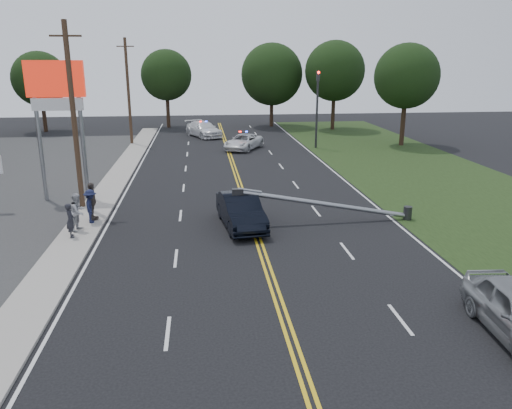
{
  "coord_description": "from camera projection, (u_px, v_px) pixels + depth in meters",
  "views": [
    {
      "loc": [
        -2.52,
        -15.75,
        8.06
      ],
      "look_at": [
        -0.09,
        5.87,
        1.7
      ],
      "focal_mm": 35.0,
      "sensor_mm": 36.0,
      "label": 1
    }
  ],
  "objects": [
    {
      "name": "sidewalk",
      "position": [
        90.0,
        218.0,
        26.17
      ],
      "size": [
        1.8,
        70.0,
        0.12
      ],
      "primitive_type": "cube",
      "color": "gray",
      "rests_on": "ground"
    },
    {
      "name": "centerline_yellow",
      "position": [
        249.0,
        213.0,
        27.09
      ],
      "size": [
        0.36,
        80.0,
        0.0
      ],
      "primitive_type": "cube",
      "color": "gold",
      "rests_on": "ground"
    },
    {
      "name": "bystander_a",
      "position": [
        70.0,
        220.0,
        22.96
      ],
      "size": [
        0.54,
        0.67,
        1.6
      ],
      "primitive_type": "imported",
      "rotation": [
        0.0,
        0.0,
        1.87
      ],
      "color": "#222229",
      "rests_on": "sidewalk"
    },
    {
      "name": "pylon_sign",
      "position": [
        57.0,
        97.0,
        28.1
      ],
      "size": [
        3.2,
        0.35,
        8.0
      ],
      "color": "gray",
      "rests_on": "ground"
    },
    {
      "name": "ground",
      "position": [
        277.0,
        297.0,
        17.55
      ],
      "size": [
        120.0,
        120.0,
        0.0
      ],
      "primitive_type": "plane",
      "color": "black",
      "rests_on": "ground"
    },
    {
      "name": "utility_pole_mid",
      "position": [
        74.0,
        117.0,
        26.59
      ],
      "size": [
        1.6,
        0.28,
        10.0
      ],
      "color": "#382619",
      "rests_on": "ground"
    },
    {
      "name": "bystander_c",
      "position": [
        91.0,
        206.0,
        24.97
      ],
      "size": [
        0.76,
        1.17,
        1.71
      ],
      "primitive_type": "imported",
      "rotation": [
        0.0,
        0.0,
        1.68
      ],
      "color": "#171C3B",
      "rests_on": "sidewalk"
    },
    {
      "name": "traffic_signal",
      "position": [
        317.0,
        103.0,
        45.88
      ],
      "size": [
        0.28,
        0.41,
        7.05
      ],
      "color": "#2D2D30",
      "rests_on": "ground"
    },
    {
      "name": "emergency_b",
      "position": [
        204.0,
        129.0,
        53.55
      ],
      "size": [
        4.43,
        6.06,
        1.63
      ],
      "primitive_type": "imported",
      "rotation": [
        0.0,
        0.0,
        0.43
      ],
      "color": "silver",
      "rests_on": "ground"
    },
    {
      "name": "crashed_sedan",
      "position": [
        241.0,
        211.0,
        24.75
      ],
      "size": [
        2.34,
        5.14,
        1.64
      ],
      "primitive_type": "imported",
      "rotation": [
        0.0,
        0.0,
        0.13
      ],
      "color": "black",
      "rests_on": "ground"
    },
    {
      "name": "grass_verge",
      "position": [
        484.0,
        205.0,
        28.54
      ],
      "size": [
        12.0,
        80.0,
        0.01
      ],
      "primitive_type": "cube",
      "color": "black",
      "rests_on": "ground"
    },
    {
      "name": "tree_8",
      "position": [
        335.0,
        71.0,
        57.59
      ],
      "size": [
        6.89,
        6.89,
        10.19
      ],
      "color": "black",
      "rests_on": "ground"
    },
    {
      "name": "emergency_a",
      "position": [
        243.0,
        142.0,
        46.11
      ],
      "size": [
        4.39,
        5.47,
        1.38
      ],
      "primitive_type": "imported",
      "rotation": [
        0.0,
        0.0,
        -0.5
      ],
      "color": "silver",
      "rests_on": "ground"
    },
    {
      "name": "tree_6",
      "position": [
        166.0,
        75.0,
        59.46
      ],
      "size": [
        6.0,
        6.0,
        9.23
      ],
      "color": "black",
      "rests_on": "ground"
    },
    {
      "name": "bystander_d",
      "position": [
        92.0,
        201.0,
        25.39
      ],
      "size": [
        0.53,
        1.16,
        1.94
      ],
      "primitive_type": "imported",
      "rotation": [
        0.0,
        0.0,
        1.62
      ],
      "color": "#504740",
      "rests_on": "sidewalk"
    },
    {
      "name": "tree_9",
      "position": [
        407.0,
        76.0,
        46.7
      ],
      "size": [
        6.05,
        6.05,
        9.55
      ],
      "color": "black",
      "rests_on": "ground"
    },
    {
      "name": "tree_5",
      "position": [
        40.0,
        79.0,
        55.99
      ],
      "size": [
        6.09,
        6.09,
        8.96
      ],
      "color": "black",
      "rests_on": "ground"
    },
    {
      "name": "bystander_b",
      "position": [
        78.0,
        212.0,
        23.85
      ],
      "size": [
        0.93,
        1.06,
        1.83
      ],
      "primitive_type": "imported",
      "rotation": [
        0.0,
        0.0,
        1.26
      ],
      "color": "#AAABAF",
      "rests_on": "sidewalk"
    },
    {
      "name": "utility_pole_far",
      "position": [
        128.0,
        91.0,
        47.57
      ],
      "size": [
        1.6,
        0.28,
        10.0
      ],
      "color": "#382619",
      "rests_on": "ground"
    },
    {
      "name": "tree_7",
      "position": [
        272.0,
        74.0,
        60.41
      ],
      "size": [
        7.43,
        7.43,
        9.99
      ],
      "color": "black",
      "rests_on": "ground"
    },
    {
      "name": "fallen_streetlight",
      "position": [
        335.0,
        205.0,
        25.38
      ],
      "size": [
        9.36,
        0.44,
        1.91
      ],
      "color": "#2D2D30",
      "rests_on": "ground"
    }
  ]
}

